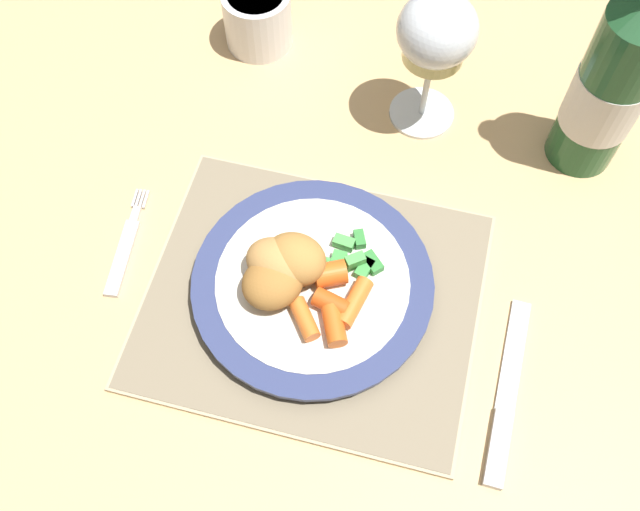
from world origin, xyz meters
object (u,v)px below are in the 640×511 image
at_px(dinner_plate, 313,285).
at_px(fork, 125,249).
at_px(bottle, 614,82).
at_px(wine_glass, 436,36).
at_px(drinking_cup, 258,17).
at_px(dining_table, 296,219).
at_px(table_knife, 505,406).

relative_size(dinner_plate, fork, 1.85).
height_order(dinner_plate, bottle, bottle).
bearing_deg(wine_glass, bottle, -2.95).
bearing_deg(wine_glass, drinking_cup, 163.16).
height_order(dining_table, fork, fork).
bearing_deg(table_knife, drinking_cup, 132.25).
bearing_deg(table_knife, fork, 170.31).
bearing_deg(drinking_cup, table_knife, -47.75).
xyz_separation_m(dining_table, bottle, (0.30, 0.11, 0.20)).
bearing_deg(dinner_plate, table_knife, -19.23).
bearing_deg(dining_table, table_knife, -38.27).
xyz_separation_m(table_knife, wine_glass, (-0.14, 0.32, 0.12)).
bearing_deg(fork, bottle, 28.84).
bearing_deg(wine_glass, table_knife, -66.90).
bearing_deg(table_knife, wine_glass, 113.10).
bearing_deg(dinner_plate, fork, -179.51).
bearing_deg(table_knife, bottle, 82.35).
bearing_deg(dinner_plate, bottle, 44.89).
height_order(dinner_plate, drinking_cup, drinking_cup).
bearing_deg(fork, table_knife, -9.69).
xyz_separation_m(fork, bottle, (0.44, 0.24, 0.11)).
bearing_deg(bottle, dining_table, -160.08).
xyz_separation_m(dinner_plate, bottle, (0.24, 0.24, 0.09)).
bearing_deg(drinking_cup, wine_glass, -16.84).
bearing_deg(dining_table, bottle, 19.92).
height_order(dining_table, drinking_cup, drinking_cup).
bearing_deg(fork, drinking_cup, 81.03).
bearing_deg(drinking_cup, dining_table, -63.10).
bearing_deg(fork, dining_table, 43.42).
relative_size(fork, wine_glass, 0.77).
height_order(wine_glass, bottle, bottle).
relative_size(dining_table, table_knife, 6.92).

